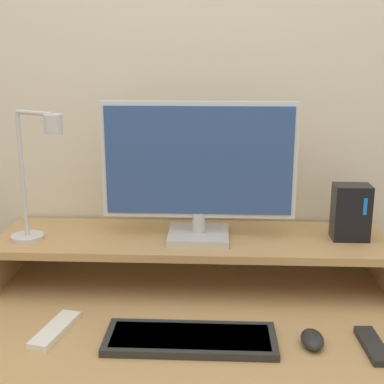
% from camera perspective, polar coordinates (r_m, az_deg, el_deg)
% --- Properties ---
extents(wall_back, '(6.00, 0.05, 2.50)m').
position_cam_1_polar(wall_back, '(1.65, 0.37, 9.10)').
color(wall_back, beige).
rests_on(wall_back, ground_plane).
extents(monitor_shelf, '(1.11, 0.31, 0.14)m').
position_cam_1_polar(monitor_shelf, '(1.55, 0.05, -5.47)').
color(monitor_shelf, tan).
rests_on(monitor_shelf, desk).
extents(monitor, '(0.54, 0.16, 0.39)m').
position_cam_1_polar(monitor, '(1.47, 0.73, 2.56)').
color(monitor, '#BCBCC1').
rests_on(monitor, monitor_shelf).
extents(desk_lamp, '(0.18, 0.13, 0.37)m').
position_cam_1_polar(desk_lamp, '(1.50, -16.21, 1.78)').
color(desk_lamp, silver).
rests_on(desk_lamp, monitor_shelf).
extents(router_dock, '(0.10, 0.07, 0.16)m').
position_cam_1_polar(router_dock, '(1.56, 16.59, -2.08)').
color(router_dock, black).
rests_on(router_dock, monitor_shelf).
extents(keyboard, '(0.40, 0.15, 0.02)m').
position_cam_1_polar(keyboard, '(1.28, -0.17, -15.37)').
color(keyboard, '#282828').
rests_on(keyboard, desk).
extents(mouse, '(0.05, 0.09, 0.03)m').
position_cam_1_polar(mouse, '(1.30, 12.71, -15.08)').
color(mouse, black).
rests_on(mouse, desk).
extents(remote_control, '(0.09, 0.18, 0.02)m').
position_cam_1_polar(remote_control, '(1.36, -14.39, -14.06)').
color(remote_control, white).
rests_on(remote_control, desk).
extents(remote_secondary, '(0.05, 0.15, 0.02)m').
position_cam_1_polar(remote_secondary, '(1.33, 18.73, -15.25)').
color(remote_secondary, black).
rests_on(remote_secondary, desk).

